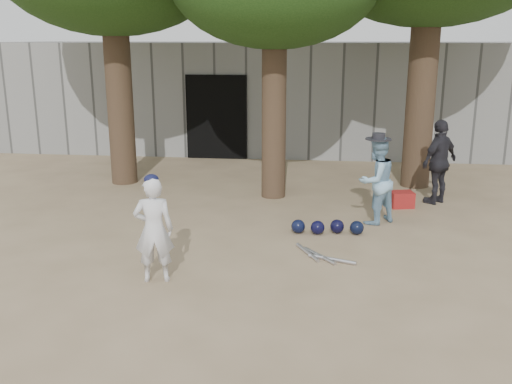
# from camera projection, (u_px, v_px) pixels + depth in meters

# --- Properties ---
(ground) EXTENTS (70.00, 70.00, 0.00)m
(ground) POSITION_uv_depth(u_px,v_px,m) (204.00, 278.00, 7.67)
(ground) COLOR #937C5E
(ground) RESTS_ON ground
(boy_player) EXTENTS (0.57, 0.44, 1.42)m
(boy_player) POSITION_uv_depth(u_px,v_px,m) (154.00, 230.00, 7.42)
(boy_player) COLOR silver
(boy_player) RESTS_ON ground
(spectator_blue) EXTENTS (0.93, 0.91, 1.51)m
(spectator_blue) POSITION_uv_depth(u_px,v_px,m) (376.00, 181.00, 9.77)
(spectator_blue) COLOR #87B2D0
(spectator_blue) RESTS_ON ground
(spectator_dark) EXTENTS (0.97, 0.95, 1.64)m
(spectator_dark) POSITION_uv_depth(u_px,v_px,m) (439.00, 162.00, 10.96)
(spectator_dark) COLOR #232227
(spectator_dark) RESTS_ON ground
(red_bag) EXTENTS (0.48, 0.40, 0.30)m
(red_bag) POSITION_uv_depth(u_px,v_px,m) (402.00, 199.00, 10.85)
(red_bag) COLOR maroon
(red_bag) RESTS_ON ground
(back_building) EXTENTS (16.00, 5.24, 3.00)m
(back_building) POSITION_uv_depth(u_px,v_px,m) (270.00, 93.00, 17.19)
(back_building) COLOR gray
(back_building) RESTS_ON ground
(helmet_row) EXTENTS (1.19, 0.33, 0.23)m
(helmet_row) POSITION_uv_depth(u_px,v_px,m) (327.00, 227.00, 9.38)
(helmet_row) COLOR black
(helmet_row) RESTS_ON ground
(bat_pile) EXTENTS (0.89, 0.76, 0.06)m
(bat_pile) POSITION_uv_depth(u_px,v_px,m) (320.00, 256.00, 8.38)
(bat_pile) COLOR #B2B0B7
(bat_pile) RESTS_ON ground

